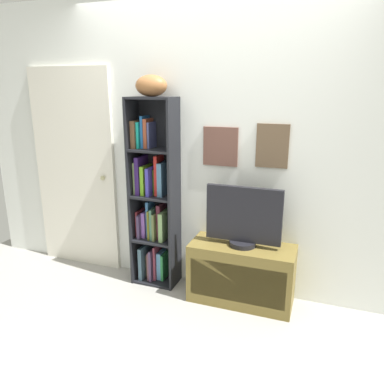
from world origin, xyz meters
The scene contains 7 objects.
ground centered at (0.00, 0.00, -0.02)m, with size 5.20×5.20×0.04m, color gray.
back_wall centered at (0.00, 1.13, 1.28)m, with size 4.80×0.08×2.56m.
bookshelf centered at (-0.50, 1.00, 0.78)m, with size 0.41×0.26×1.71m.
football centered at (-0.47, 0.97, 1.80)m, with size 0.27×0.18×0.18m, color #935D33.
tv_stand centered at (0.36, 0.91, 0.26)m, with size 0.88×0.37×0.52m.
television centered at (0.36, 0.91, 0.76)m, with size 0.63×0.22×0.51m.
door centered at (-1.39, 1.08, 0.99)m, with size 0.90×0.09×1.98m.
Camera 1 is at (0.95, -1.93, 1.79)m, focal length 34.83 mm.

